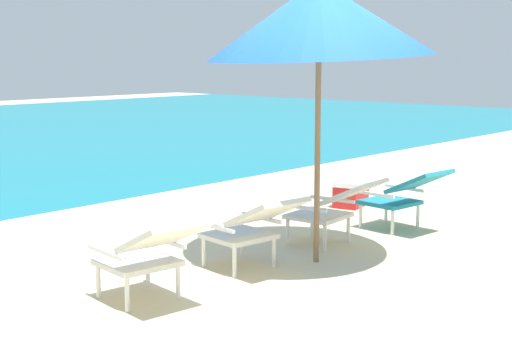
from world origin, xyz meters
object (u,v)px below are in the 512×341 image
at_px(lounge_chair_far_left, 150,251).
at_px(lounge_chair_near_left, 252,225).
at_px(beach_umbrella_center, 319,19).
at_px(cooler_box, 351,193).
at_px(lounge_chair_far_right, 403,193).
at_px(lounge_chair_near_right, 334,205).

height_order(lounge_chair_far_left, lounge_chair_near_left, same).
distance_m(beach_umbrella_center, cooler_box, 3.22).
xyz_separation_m(lounge_chair_near_left, cooler_box, (2.86, 0.97, -0.24)).
bearing_deg(lounge_chair_far_right, lounge_chair_near_left, 175.44).
bearing_deg(lounge_chair_near_left, lounge_chair_far_left, -179.41).
bearing_deg(cooler_box, lounge_chair_far_left, -166.10).
relative_size(lounge_chair_far_left, lounge_chair_near_left, 1.01).
bearing_deg(lounge_chair_far_left, lounge_chair_far_right, -2.80).
distance_m(lounge_chair_near_left, lounge_chair_far_right, 2.16).
bearing_deg(cooler_box, lounge_chair_near_left, -161.20).
bearing_deg(lounge_chair_near_right, cooler_box, 30.04).
relative_size(lounge_chair_far_right, beach_umbrella_center, 0.37).
xyz_separation_m(lounge_chair_far_left, lounge_chair_far_right, (3.28, -0.16, 0.00)).
bearing_deg(beach_umbrella_center, cooler_box, 27.96).
relative_size(lounge_chair_near_left, beach_umbrella_center, 0.37).
bearing_deg(lounge_chair_near_left, lounge_chair_near_right, -0.79).
distance_m(lounge_chair_far_left, beach_umbrella_center, 2.45).
bearing_deg(cooler_box, beach_umbrella_center, -152.04).
relative_size(beach_umbrella_center, cooler_box, 4.71).
xyz_separation_m(lounge_chair_near_left, lounge_chair_near_right, (1.15, -0.02, 0.00)).
xyz_separation_m(beach_umbrella_center, cooler_box, (2.25, 1.20, -1.96)).
bearing_deg(lounge_chair_near_left, lounge_chair_far_right, -4.56).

